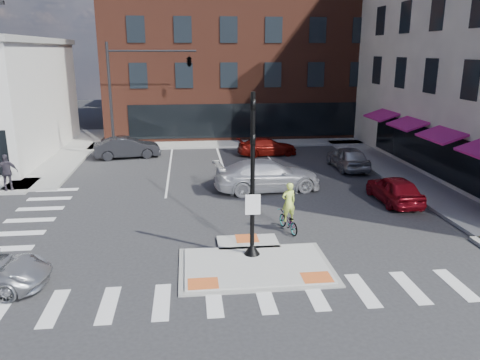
{
  "coord_description": "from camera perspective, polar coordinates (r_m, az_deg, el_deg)",
  "views": [
    {
      "loc": [
        -2.25,
        -15.51,
        7.46
      ],
      "look_at": [
        -0.05,
        3.96,
        2.0
      ],
      "focal_mm": 35.0,
      "sensor_mm": 36.0,
      "label": 1
    }
  ],
  "objects": [
    {
      "name": "ground",
      "position": [
        17.36,
        1.65,
        -9.9
      ],
      "size": [
        120.0,
        120.0,
        0.0
      ],
      "primitive_type": "plane",
      "color": "#28282B",
      "rests_on": "ground"
    },
    {
      "name": "bg_car_red",
      "position": [
        34.35,
        3.33,
        4.07
      ],
      "size": [
        4.52,
        2.27,
        1.26
      ],
      "primitive_type": "imported",
      "rotation": [
        0.0,
        0.0,
        1.69
      ],
      "color": "maroon",
      "rests_on": "ground"
    },
    {
      "name": "bg_car_dark",
      "position": [
        34.34,
        -13.59,
        3.88
      ],
      "size": [
        4.8,
        2.35,
        1.52
      ],
      "primitive_type": "imported",
      "rotation": [
        0.0,
        0.0,
        1.74
      ],
      "color": "#222327",
      "rests_on": "ground"
    },
    {
      "name": "white_pickup",
      "position": [
        25.6,
        3.37,
        0.56
      ],
      "size": [
        6.03,
        2.97,
        1.69
      ],
      "primitive_type": "imported",
      "rotation": [
        0.0,
        0.0,
        1.68
      ],
      "color": "silver",
      "rests_on": "ground"
    },
    {
      "name": "bg_car_silver",
      "position": [
        31.03,
        13.03,
        2.67
      ],
      "size": [
        1.83,
        4.41,
        1.5
      ],
      "primitive_type": "imported",
      "rotation": [
        0.0,
        0.0,
        3.16
      ],
      "color": "#A4A7AB",
      "rests_on": "ground"
    },
    {
      "name": "sidewalk_n",
      "position": [
        38.59,
        1.49,
        4.53
      ],
      "size": [
        26.0,
        3.0,
        0.15
      ],
      "primitive_type": "cube",
      "color": "gray",
      "rests_on": "ground"
    },
    {
      "name": "building_far_right",
      "position": [
        70.43,
        2.83,
        14.36
      ],
      "size": [
        12.0,
        12.0,
        12.0
      ],
      "primitive_type": "cube",
      "color": "brown",
      "rests_on": "ground"
    },
    {
      "name": "mast_arm_signal",
      "position": [
        33.55,
        -8.77,
        13.26
      ],
      "size": [
        6.1,
        2.24,
        8.0
      ],
      "color": "black",
      "rests_on": "ground"
    },
    {
      "name": "building_n",
      "position": [
        47.79,
        -0.15,
        15.98
      ],
      "size": [
        24.4,
        18.4,
        15.5
      ],
      "color": "#512519",
      "rests_on": "ground"
    },
    {
      "name": "building_far_left",
      "position": [
        67.58,
        -8.15,
        13.33
      ],
      "size": [
        10.0,
        12.0,
        10.0
      ],
      "primitive_type": "cube",
      "color": "slate",
      "rests_on": "ground"
    },
    {
      "name": "refuge_island",
      "position": [
        17.1,
        1.78,
        -10.11
      ],
      "size": [
        5.4,
        4.65,
        0.13
      ],
      "color": "gray",
      "rests_on": "ground"
    },
    {
      "name": "cyclist",
      "position": [
        19.94,
        5.9,
        -4.27
      ],
      "size": [
        0.97,
        1.78,
        2.15
      ],
      "rotation": [
        0.0,
        0.0,
        3.38
      ],
      "color": "#3F3F44",
      "rests_on": "ground"
    },
    {
      "name": "signal_pole",
      "position": [
        16.85,
        1.53,
        -2.07
      ],
      "size": [
        0.6,
        0.6,
        5.98
      ],
      "color": "black",
      "rests_on": "refuge_island"
    },
    {
      "name": "sidewalk_e",
      "position": [
        29.59,
        19.96,
        0.16
      ],
      "size": [
        3.0,
        24.0,
        0.15
      ],
      "primitive_type": "cube",
      "color": "gray",
      "rests_on": "ground"
    },
    {
      "name": "red_sedan",
      "position": [
        24.77,
        18.31,
        -1.08
      ],
      "size": [
        1.69,
        4.13,
        1.4
      ],
      "primitive_type": "imported",
      "rotation": [
        0.0,
        0.0,
        3.15
      ],
      "color": "maroon",
      "rests_on": "ground"
    },
    {
      "name": "pedestrian_b",
      "position": [
        28.03,
        -26.61,
        0.85
      ],
      "size": [
        1.25,
        0.91,
        1.97
      ],
      "primitive_type": "imported",
      "rotation": [
        0.0,
        0.0,
        0.42
      ],
      "color": "#312C36",
      "rests_on": "sidewalk_nw"
    }
  ]
}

